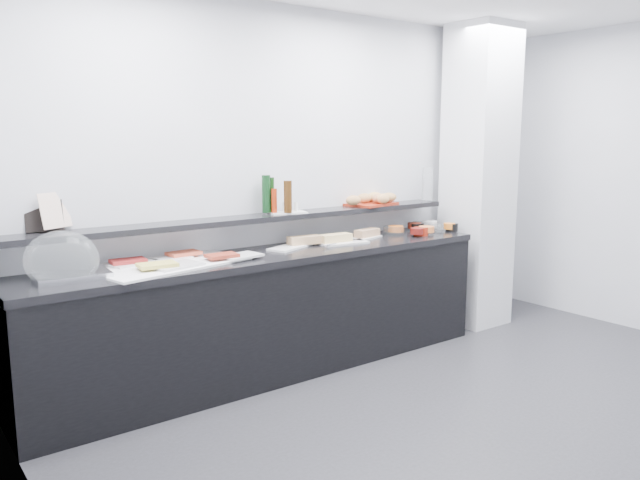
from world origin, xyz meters
TOP-DOWN VIEW (x-y plane):
  - ground at (0.00, 0.00)m, footprint 5.00×5.00m
  - back_wall at (0.00, 2.00)m, footprint 5.00×0.02m
  - column at (1.50, 1.65)m, footprint 0.50×0.50m
  - buffet_cabinet at (-0.70, 1.70)m, footprint 3.60×0.60m
  - counter_top at (-0.70, 1.70)m, footprint 3.62×0.62m
  - wall_shelf at (-0.70, 1.88)m, footprint 3.60×0.25m
  - cloche_base at (-2.09, 1.69)m, footprint 0.43×0.30m
  - cloche_dome at (-2.14, 1.67)m, footprint 0.49×0.41m
  - linen_runner at (-1.47, 1.69)m, footprint 1.06×0.66m
  - platter_meat_a at (-1.68, 1.85)m, footprint 0.34×0.27m
  - food_meat_a at (-1.71, 1.82)m, footprint 0.23×0.16m
  - platter_salmon at (-1.41, 1.83)m, footprint 0.26×0.18m
  - food_salmon at (-1.31, 1.85)m, footprint 0.23×0.15m
  - platter_cheese at (-1.48, 1.59)m, footprint 0.34×0.27m
  - food_cheese at (-1.60, 1.59)m, footprint 0.25×0.17m
  - platter_meat_b at (-1.00, 1.62)m, footprint 0.30×0.23m
  - food_meat_b at (-1.14, 1.62)m, footprint 0.21×0.14m
  - sandwich_plate_left at (-0.49, 1.77)m, footprint 0.41×0.29m
  - sandwich_food_left at (-0.35, 1.78)m, footprint 0.27×0.14m
  - tongs_left at (-0.45, 1.77)m, footprint 0.15×0.06m
  - sandwich_plate_mid at (-0.05, 1.67)m, footprint 0.40×0.22m
  - sandwich_food_mid at (-0.10, 1.72)m, footprint 0.27×0.12m
  - tongs_mid at (-0.23, 1.62)m, footprint 0.16×0.04m
  - sandwich_plate_right at (0.23, 1.76)m, footprint 0.36×0.23m
  - sandwich_food_right at (0.27, 1.77)m, footprint 0.25×0.13m
  - tongs_right at (0.11, 1.70)m, footprint 0.14×0.08m
  - bowl_glass_fruit at (0.57, 1.77)m, footprint 0.23×0.23m
  - fill_glass_fruit at (0.60, 1.78)m, footprint 0.14×0.14m
  - bowl_black_jam at (0.87, 1.79)m, footprint 0.12×0.12m
  - fill_black_jam at (0.87, 1.82)m, footprint 0.15×0.15m
  - bowl_glass_cream at (0.96, 1.82)m, footprint 0.21×0.21m
  - fill_glass_cream at (1.06, 1.83)m, footprint 0.17×0.17m
  - bowl_red_jam at (0.73, 1.60)m, footprint 0.16×0.16m
  - fill_red_jam at (0.65, 1.58)m, footprint 0.14×0.14m
  - bowl_glass_salmon at (0.92, 1.62)m, footprint 0.18×0.18m
  - fill_glass_salmon at (0.79, 1.60)m, footprint 0.13×0.13m
  - bowl_black_fruit at (1.11, 1.60)m, footprint 0.13×0.13m
  - fill_black_fruit at (1.09, 1.61)m, footprint 0.11×0.11m
  - framed_print at (-2.15, 2.00)m, footprint 0.23×0.09m
  - print_art at (-2.09, 1.97)m, footprint 0.21×0.13m
  - condiment_tray at (-0.45, 1.86)m, footprint 0.30×0.23m
  - bottle_green_a at (-0.55, 1.94)m, footprint 0.06×0.06m
  - bottle_brown at (-0.48, 1.81)m, footprint 0.06×0.06m
  - bottle_green_b at (-0.60, 1.92)m, footprint 0.08×0.08m
  - bottle_hot at (-0.56, 1.87)m, footprint 0.05×0.05m
  - shaker_salt at (-0.37, 1.86)m, footprint 0.03×0.03m
  - shaker_pepper at (-0.45, 1.90)m, footprint 0.03×0.03m
  - bread_tray at (0.43, 1.91)m, footprint 0.47×0.37m
  - bread_roll_nw at (0.37, 1.92)m, footprint 0.15×0.11m
  - bread_roll_n at (0.51, 1.95)m, footprint 0.17×0.14m
  - bread_roll_ne at (0.52, 1.97)m, footprint 0.16×0.13m
  - bread_roll_sw at (0.18, 1.84)m, footprint 0.15×0.11m
  - bread_roll_s at (0.45, 1.78)m, footprint 0.12×0.08m
  - bread_roll_se at (0.49, 1.82)m, footprint 0.18×0.15m
  - bread_roll_midw at (0.46, 1.85)m, footprint 0.14×0.11m
  - bread_roll_mide at (0.58, 1.85)m, footprint 0.16×0.10m
  - carafe at (1.09, 1.89)m, footprint 0.11×0.11m

SIDE VIEW (x-z plane):
  - ground at x=0.00m, z-range 0.00..0.00m
  - buffet_cabinet at x=-0.70m, z-range 0.00..0.85m
  - counter_top at x=-0.70m, z-range 0.85..0.90m
  - linen_runner at x=-1.47m, z-range 0.90..0.91m
  - sandwich_plate_left at x=-0.49m, z-range 0.90..0.91m
  - sandwich_plate_mid at x=-0.05m, z-range 0.90..0.91m
  - sandwich_plate_right at x=0.23m, z-range 0.90..0.91m
  - tongs_left at x=-0.45m, z-range 0.91..0.92m
  - tongs_mid at x=-0.23m, z-range 0.91..0.92m
  - tongs_right at x=0.11m, z-range 0.92..0.92m
  - cloche_base at x=-2.09m, z-range 0.90..0.94m
  - platter_meat_a at x=-1.68m, z-range 0.92..0.93m
  - platter_salmon at x=-1.41m, z-range 0.92..0.93m
  - platter_cheese at x=-1.48m, z-range 0.92..0.93m
  - platter_meat_b at x=-1.00m, z-range 0.92..0.93m
  - bowl_glass_fruit at x=0.57m, z-range 0.90..0.97m
  - bowl_black_jam at x=0.87m, z-range 0.90..0.97m
  - bowl_glass_cream at x=0.96m, z-range 0.90..0.97m
  - bowl_red_jam at x=0.73m, z-range 0.90..0.97m
  - bowl_glass_salmon at x=0.92m, z-range 0.90..0.97m
  - bowl_black_fruit at x=1.11m, z-range 0.90..0.97m
  - food_meat_a at x=-1.71m, z-range 0.93..0.95m
  - food_salmon at x=-1.31m, z-range 0.93..0.95m
  - food_cheese at x=-1.60m, z-range 0.93..0.95m
  - food_meat_b at x=-1.14m, z-range 0.93..0.95m
  - sandwich_food_left at x=-0.35m, z-range 0.91..0.97m
  - sandwich_food_mid at x=-0.10m, z-range 0.91..0.97m
  - sandwich_food_right at x=0.27m, z-range 0.91..0.97m
  - fill_glass_fruit at x=0.60m, z-range 0.92..0.97m
  - fill_black_jam at x=0.87m, z-range 0.92..0.97m
  - fill_glass_cream at x=1.06m, z-range 0.92..0.97m
  - fill_red_jam at x=0.65m, z-range 0.92..0.97m
  - fill_glass_salmon at x=0.79m, z-range 0.92..0.97m
  - fill_black_fruit at x=1.09m, z-range 0.92..0.97m
  - cloche_dome at x=-2.14m, z-range 0.86..1.20m
  - wall_shelf at x=-0.70m, z-range 1.11..1.15m
  - condiment_tray at x=-0.45m, z-range 1.15..1.16m
  - bread_tray at x=0.43m, z-range 1.15..1.17m
  - shaker_salt at x=-0.37m, z-range 1.16..1.23m
  - shaker_pepper at x=-0.45m, z-range 1.16..1.23m
  - bread_roll_nw at x=0.37m, z-range 1.17..1.25m
  - bread_roll_n at x=0.51m, z-range 1.17..1.25m
  - bread_roll_ne at x=0.52m, z-range 1.17..1.25m
  - bread_roll_sw at x=0.18m, z-range 1.17..1.25m
  - bread_roll_s at x=0.45m, z-range 1.17..1.25m
  - bread_roll_se at x=0.49m, z-range 1.17..1.25m
  - bread_roll_midw at x=0.46m, z-range 1.17..1.25m
  - bread_roll_mide at x=0.58m, z-range 1.17..1.25m
  - bottle_hot at x=-0.56m, z-range 1.16..1.34m
  - framed_print at x=-2.15m, z-range 1.15..1.41m
  - print_art at x=-2.09m, z-range 1.17..1.39m
  - bottle_brown at x=-0.48m, z-range 1.16..1.40m
  - bottle_green_a at x=-0.55m, z-range 1.16..1.42m
  - carafe at x=1.09m, z-range 1.15..1.45m
  - bottle_green_b at x=-0.60m, z-range 1.16..1.44m
  - back_wall at x=0.00m, z-range 0.00..2.70m
  - column at x=1.50m, z-range 0.00..2.70m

